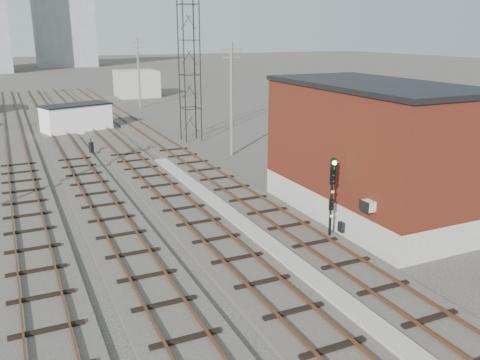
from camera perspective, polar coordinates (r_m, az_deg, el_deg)
ground at (r=70.38m, az=-16.68°, el=7.70°), size 320.00×320.00×0.00m
track_right at (r=50.49m, az=-10.22°, el=5.09°), size 3.20×90.00×0.39m
track_mid_right at (r=49.66m, az=-14.70°, el=4.63°), size 3.20×90.00×0.39m
track_mid_left at (r=49.15m, az=-19.28°, el=4.12°), size 3.20×90.00×0.39m
track_left at (r=48.95m, az=-23.93°, el=3.59°), size 3.20×90.00×0.39m
platform_curb at (r=26.98m, az=-0.52°, el=-4.47°), size 0.90×28.00×0.26m
brick_building at (r=27.92m, az=14.43°, el=3.23°), size 6.54×12.20×7.22m
lattice_tower at (r=46.66m, az=-5.72°, el=13.52°), size 1.60×1.60×15.00m
utility_pole_right_a at (r=40.76m, az=-0.97°, el=9.39°), size 1.80×0.24×9.00m
utility_pole_right_b at (r=69.15m, az=-11.31°, el=11.93°), size 1.80×0.24×9.00m
apartment_right at (r=160.04m, az=-19.24°, el=16.62°), size 16.00×12.00×26.00m
shed_right at (r=81.59m, az=-11.54°, el=10.56°), size 6.00×6.00×4.00m
signal_mast at (r=24.42m, az=10.29°, el=-1.39°), size 0.40×0.41×4.06m
switch_stand at (r=43.33m, az=-16.35°, el=3.50°), size 0.38×0.38×1.26m
site_trailer at (r=53.60m, az=-17.88°, el=6.63°), size 7.26×4.76×2.82m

